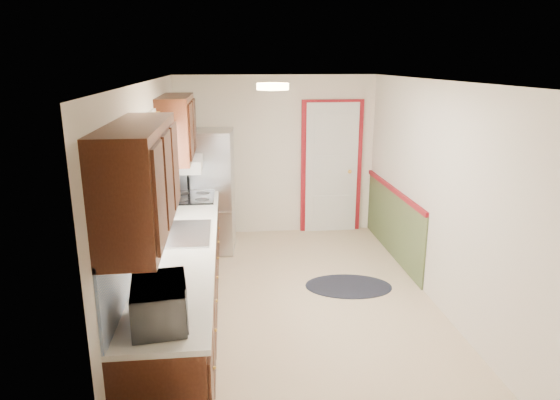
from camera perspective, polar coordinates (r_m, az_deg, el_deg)
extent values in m
cube|color=beige|center=(5.61, 2.18, -11.86)|extent=(3.20, 5.20, 0.12)
cube|color=white|center=(4.99, 2.47, 13.42)|extent=(3.20, 5.20, 0.12)
cube|color=white|center=(7.59, -0.45, 5.06)|extent=(3.20, 0.10, 2.40)
cube|color=white|center=(2.89, 9.75, -13.31)|extent=(3.20, 0.10, 2.40)
cube|color=white|center=(5.18, -14.35, -0.46)|extent=(0.10, 5.20, 2.40)
cube|color=white|center=(5.59, 17.71, 0.46)|extent=(0.10, 5.20, 2.40)
cube|color=#36170C|center=(5.12, -10.87, -9.39)|extent=(0.60, 4.00, 0.90)
cube|color=white|center=(4.94, -10.97, -4.44)|extent=(0.63, 4.00, 0.04)
cube|color=#5485CC|center=(4.88, -14.69, -1.25)|extent=(0.02, 4.00, 0.55)
cube|color=#36170C|center=(3.46, -15.71, 2.29)|extent=(0.35, 1.40, 0.75)
cube|color=#36170C|center=(6.10, -11.71, 8.09)|extent=(0.35, 1.20, 0.75)
cube|color=white|center=(4.88, -14.82, 3.64)|extent=(0.02, 1.00, 0.90)
cube|color=#CC4E26|center=(4.82, -14.57, 7.73)|extent=(0.05, 1.12, 0.24)
cube|color=#B7B7BC|center=(5.03, -10.95, -3.78)|extent=(0.52, 0.82, 0.02)
cube|color=white|center=(6.22, -10.98, 4.06)|extent=(0.45, 0.60, 0.15)
cube|color=maroon|center=(7.73, 5.87, 3.65)|extent=(0.94, 0.05, 2.08)
cube|color=white|center=(7.71, 5.91, 3.62)|extent=(0.80, 0.04, 2.00)
cube|color=#4A5831|center=(7.00, 12.76, -2.60)|extent=(0.02, 2.30, 0.90)
cube|color=maroon|center=(6.86, 12.89, 1.12)|extent=(0.04, 2.30, 0.06)
cylinder|color=#FFD88C|center=(4.75, -0.84, 12.85)|extent=(0.30, 0.30, 0.06)
imported|color=white|center=(3.35, -13.62, -10.97)|extent=(0.34, 0.54, 0.34)
cube|color=#B7B7BC|center=(6.99, -8.24, 1.01)|extent=(0.76, 0.72, 1.70)
cylinder|color=black|center=(6.67, -10.33, -0.54)|extent=(0.02, 0.02, 1.19)
ellipsoid|color=black|center=(6.07, 7.83, -9.73)|extent=(1.11, 0.80, 0.01)
cube|color=black|center=(6.31, -10.02, 0.31)|extent=(0.55, 0.66, 0.02)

